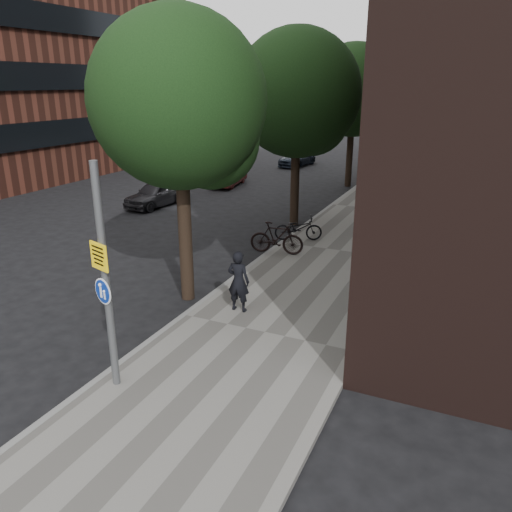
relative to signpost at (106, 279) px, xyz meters
The scene contains 15 objects.
ground 2.80m from the signpost, ahead, with size 120.00×120.00×0.00m, color black.
sidewalk 10.24m from the signpost, 79.53° to the left, with size 4.50×60.00×0.12m, color slate.
curb_edge 10.08m from the signpost, 92.55° to the left, with size 0.15×60.00×0.13m, color slate.
street_tree_near 5.35m from the signpost, 102.22° to the left, with size 4.40×4.40×7.50m.
street_tree_mid 13.29m from the signpost, 94.26° to the left, with size 5.00×5.00×7.80m.
street_tree_far 22.16m from the signpost, 92.52° to the left, with size 5.00×5.00×7.80m.
signpost is the anchor object (origin of this frame).
pedestrian 4.27m from the signpost, 79.78° to the left, with size 0.59×0.39×1.62m, color black.
parked_bike_facade_near 10.20m from the signpost, 69.67° to the left, with size 0.56×1.60×0.84m, color black.
parked_bike_facade_far 8.80m from the signpost, 65.62° to the left, with size 0.48×1.69×1.02m, color black.
parked_bike_curb_near 10.49m from the signpost, 89.76° to the left, with size 0.61×1.76×0.92m, color black.
parked_bike_curb_far 8.73m from the signpost, 90.73° to the left, with size 0.52×1.86×1.12m, color black.
parked_car_near 15.56m from the signpost, 122.25° to the left, with size 1.41×3.51×1.19m, color black.
parked_car_mid 20.52m from the signpost, 111.21° to the left, with size 1.17×3.37×1.11m, color #5C1D1A.
parked_car_far 28.42m from the signpost, 102.78° to the left, with size 1.57×3.87×1.12m, color black.
Camera 1 is at (4.42, -6.37, 5.71)m, focal length 35.00 mm.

